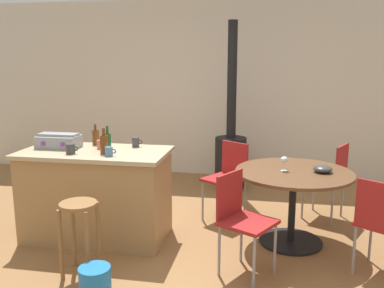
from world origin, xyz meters
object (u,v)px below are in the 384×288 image
folding_chair_right (330,174)px  cup_2 (101,145)px  serving_bowl (323,169)px  plastic_bucket (95,283)px  bottle_0 (104,144)px  bottle_1 (108,142)px  cup_1 (71,149)px  folding_chair_left (382,221)px  bottle_2 (96,137)px  wine_glass (284,160)px  dining_table (293,188)px  cup_0 (109,151)px  wooden_stool (79,223)px  cup_3 (136,142)px  toolbox (59,141)px  wood_stove (231,150)px  folding_chair_near (228,174)px  kitchen_island (97,194)px  folding_chair_far (241,215)px

folding_chair_right → cup_2: 2.57m
serving_bowl → plastic_bucket: size_ratio=0.70×
bottle_0 → bottle_1: (0.00, 0.09, 0.00)m
cup_1 → plastic_bucket: size_ratio=0.48×
folding_chair_left → cup_2: bearing=170.5°
bottle_2 → serving_bowl: 2.34m
wine_glass → bottle_2: bearing=177.8°
dining_table → folding_chair_right: size_ratio=1.29×
bottle_2 → plastic_bucket: bearing=-68.6°
bottle_1 → cup_0: (0.08, -0.18, -0.05)m
wooden_stool → serving_bowl: 2.29m
cup_2 → cup_0: bearing=-55.1°
cup_3 → bottle_1: bearing=-126.9°
toolbox → cup_3: (0.77, 0.18, -0.02)m
folding_chair_right → folding_chair_left: bearing=-79.7°
wood_stove → cup_2: wood_stove is taller
bottle_1 → toolbox: bearing=171.1°
cup_0 → serving_bowl: 2.04m
cup_0 → serving_bowl: bearing=11.7°
dining_table → folding_chair_near: 0.87m
folding_chair_right → bottle_1: bottle_1 is taller
kitchen_island → wood_stove: size_ratio=0.63×
kitchen_island → bottle_0: size_ratio=5.90×
serving_bowl → bottle_1: bearing=-173.6°
folding_chair_left → bottle_0: 2.56m
kitchen_island → wood_stove: bearing=58.1°
cup_3 → serving_bowl: 1.88m
cup_1 → folding_chair_left: bearing=-3.5°
wooden_stool → serving_bowl: bearing=25.0°
folding_chair_left → kitchen_island: bearing=172.4°
bottle_2 → cup_1: 0.46m
folding_chair_left → bottle_0: (-2.49, 0.24, 0.51)m
folding_chair_far → bottle_2: size_ratio=3.94×
folding_chair_far → toolbox: 2.04m
wine_glass → cup_2: bearing=-176.5°
wine_glass → kitchen_island: bearing=-173.9°
wooden_stool → cup_2: cup_2 is taller
wood_stove → cup_0: 2.36m
cup_2 → serving_bowl: bearing=3.2°
cup_2 → serving_bowl: 2.20m
cup_1 → cup_2: cup_1 is taller
wooden_stool → wine_glass: (1.69, 0.95, 0.39)m
kitchen_island → wine_glass: 1.91m
wooden_stool → kitchen_island: bearing=102.3°
folding_chair_left → folding_chair_right: size_ratio=0.97×
wooden_stool → dining_table: dining_table is taller
bottle_0 → wine_glass: 1.74m
dining_table → folding_chair_right: bearing=58.4°
wine_glass → wood_stove: bearing=111.2°
bottle_2 → wine_glass: size_ratio=1.53×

